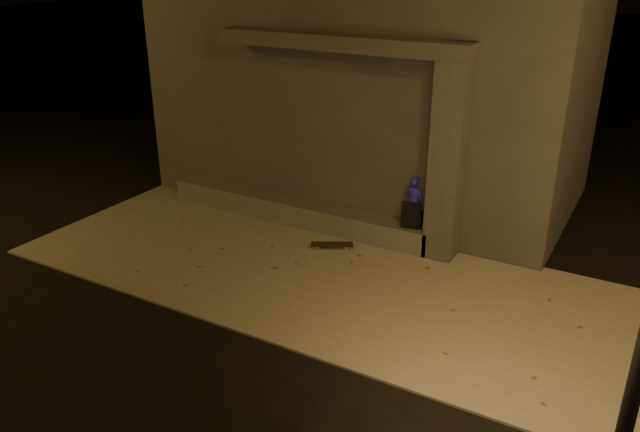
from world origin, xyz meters
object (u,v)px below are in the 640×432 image
Objects in this scene: backpack at (412,218)px; skateboard at (332,244)px; skateboarder at (414,202)px; column at (448,163)px.

backpack reaches higher than skateboard.
skateboarder is 1.89× the size of backpack.
backpack is 0.66× the size of skateboard.
column reaches higher than backpack.
skateboarder is 0.32m from backpack.
skateboard is (-1.32, -0.75, -0.88)m from skateboarder.
column reaches higher than skateboarder.
skateboarder is 1.25× the size of skateboard.
column is 1.31m from backpack.
skateboard is (-1.90, -0.75, -1.73)m from column.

